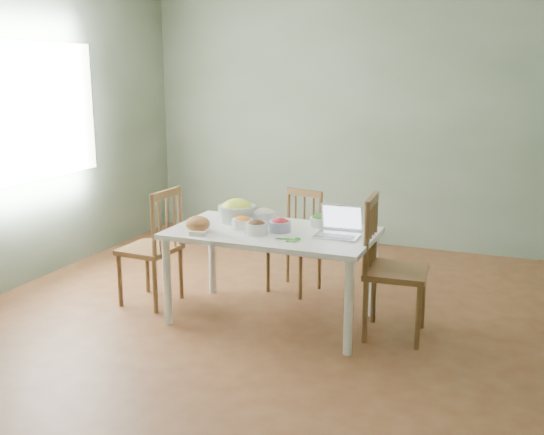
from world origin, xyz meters
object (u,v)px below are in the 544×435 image
at_px(chair_far, 294,242).
at_px(chair_left, 150,246).
at_px(chair_right, 396,268).
at_px(bowl_squash, 237,211).
at_px(bread_boule, 198,224).
at_px(dining_table, 272,276).
at_px(laptop, 337,222).

height_order(chair_far, chair_left, chair_left).
relative_size(chair_left, chair_right, 0.95).
bearing_deg(bowl_squash, chair_right, -4.67).
bearing_deg(bread_boule, chair_left, 159.78).
height_order(dining_table, chair_left, chair_left).
bearing_deg(dining_table, chair_far, 96.04).
bearing_deg(bread_boule, chair_right, 11.85).
bearing_deg(laptop, dining_table, 179.88).
distance_m(chair_left, chair_right, 1.98).
xyz_separation_m(dining_table, laptop, (0.50, 0.01, 0.46)).
relative_size(chair_right, bowl_squash, 3.43).
bearing_deg(dining_table, bowl_squash, 154.55).
relative_size(chair_far, bowl_squash, 2.92).
relative_size(chair_far, chair_left, 0.90).
bearing_deg(chair_right, chair_far, 54.16).
xyz_separation_m(chair_far, chair_left, (-0.98, -0.70, 0.05)).
xyz_separation_m(dining_table, chair_left, (-1.06, -0.02, 0.12)).
height_order(dining_table, chair_far, chair_far).
distance_m(bread_boule, bowl_squash, 0.42).
xyz_separation_m(bowl_squash, laptop, (0.86, -0.16, 0.02)).
bearing_deg(chair_right, dining_table, 90.20).
xyz_separation_m(chair_right, laptop, (-0.42, -0.06, 0.31)).
distance_m(dining_table, chair_left, 1.06).
distance_m(chair_far, bread_boule, 1.06).
height_order(bread_boule, laptop, laptop).
bearing_deg(bowl_squash, chair_far, 60.05).
distance_m(chair_left, bread_boule, 0.66).
distance_m(dining_table, bread_boule, 0.68).
relative_size(dining_table, chair_left, 1.57).
bearing_deg(chair_right, chair_left, 88.53).
distance_m(chair_right, bread_boule, 1.47).
xyz_separation_m(chair_left, laptop, (1.55, 0.03, 0.33)).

